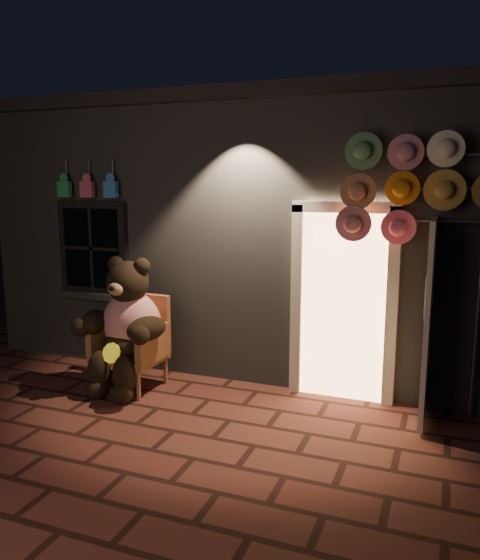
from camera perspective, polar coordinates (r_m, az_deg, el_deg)
The scene contains 5 objects.
ground at distance 5.56m, azimuth -6.97°, elevation -15.38°, with size 60.00×60.00×0.00m, color #4F271E.
shop_building at distance 8.75m, azimuth 5.22°, elevation 5.87°, with size 7.30×5.95×3.51m.
wicker_armchair at distance 6.58m, azimuth -11.02°, elevation -6.36°, with size 0.78×0.71×1.08m.
teddy_bear at distance 6.41m, azimuth -11.78°, elevation -4.77°, with size 1.14×0.91×1.58m.
hat_rack at distance 5.69m, azimuth 18.19°, elevation 9.50°, with size 1.70×0.22×2.89m.
Camera 1 is at (2.40, -4.40, 2.40)m, focal length 35.00 mm.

